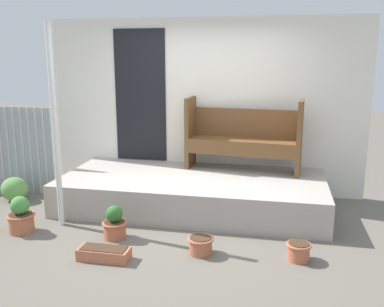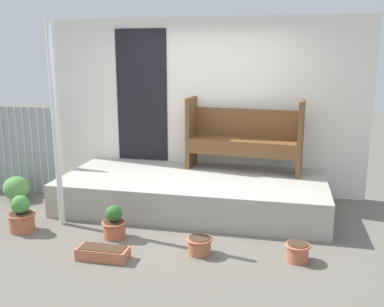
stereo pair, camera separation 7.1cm
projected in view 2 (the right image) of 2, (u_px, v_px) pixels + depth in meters
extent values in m
plane|color=#666056|center=(181.00, 230.00, 5.17)|extent=(24.00, 24.00, 0.00)
cube|color=#A8A399|center=(193.00, 192.00, 5.89)|extent=(3.56, 1.60, 0.44)
cube|color=white|center=(205.00, 107.00, 6.44)|extent=(4.76, 0.06, 2.60)
cube|color=black|center=(142.00, 96.00, 6.57)|extent=(0.80, 0.02, 2.00)
cylinder|color=#AAB0B5|center=(4.00, 149.00, 6.55)|extent=(0.04, 0.04, 1.32)
cylinder|color=#AAB0B5|center=(11.00, 149.00, 6.52)|extent=(0.04, 0.04, 1.32)
cylinder|color=#AAB0B5|center=(18.00, 150.00, 6.50)|extent=(0.04, 0.04, 1.32)
cylinder|color=#AAB0B5|center=(25.00, 150.00, 6.47)|extent=(0.04, 0.04, 1.32)
cylinder|color=#AAB0B5|center=(32.00, 150.00, 6.44)|extent=(0.04, 0.04, 1.32)
cylinder|color=#AAB0B5|center=(40.00, 151.00, 6.42)|extent=(0.04, 0.04, 1.32)
cylinder|color=#AAB0B5|center=(47.00, 151.00, 6.39)|extent=(0.04, 0.04, 1.32)
cylinder|color=#AAB0B5|center=(54.00, 152.00, 6.37)|extent=(0.04, 0.04, 1.32)
cylinder|color=silver|center=(55.00, 128.00, 5.08)|extent=(0.07, 0.07, 2.44)
cube|color=brown|center=(191.00, 132.00, 6.28)|extent=(0.10, 0.40, 1.03)
cube|color=brown|center=(300.00, 139.00, 5.81)|extent=(0.10, 0.40, 1.03)
cube|color=brown|center=(244.00, 141.00, 6.07)|extent=(1.54, 0.55, 0.04)
cube|color=brown|center=(241.00, 151.00, 5.92)|extent=(1.50, 0.18, 0.17)
cube|color=brown|center=(247.00, 123.00, 6.18)|extent=(1.50, 0.19, 0.41)
cylinder|color=#B26042|center=(22.00, 222.00, 5.12)|extent=(0.29, 0.29, 0.22)
torus|color=#B26042|center=(21.00, 214.00, 5.09)|extent=(0.33, 0.33, 0.02)
cylinder|color=#422D1E|center=(21.00, 213.00, 5.09)|extent=(0.27, 0.27, 0.01)
ellipsoid|color=#478C3D|center=(20.00, 205.00, 5.07)|extent=(0.22, 0.22, 0.22)
cylinder|color=#B26042|center=(114.00, 229.00, 4.93)|extent=(0.25, 0.25, 0.20)
torus|color=#B26042|center=(114.00, 222.00, 4.91)|extent=(0.29, 0.29, 0.02)
cylinder|color=#422D1E|center=(114.00, 221.00, 4.91)|extent=(0.23, 0.23, 0.01)
ellipsoid|color=#2D6628|center=(114.00, 214.00, 4.89)|extent=(0.19, 0.19, 0.19)
cylinder|color=#B26042|center=(199.00, 246.00, 4.53)|extent=(0.25, 0.25, 0.18)
torus|color=#B26042|center=(199.00, 239.00, 4.51)|extent=(0.28, 0.28, 0.02)
cylinder|color=#422D1E|center=(199.00, 238.00, 4.51)|extent=(0.23, 0.23, 0.01)
cylinder|color=#B26042|center=(297.00, 252.00, 4.38)|extent=(0.23, 0.23, 0.18)
torus|color=#B26042|center=(298.00, 245.00, 4.36)|extent=(0.26, 0.26, 0.02)
cylinder|color=#422D1E|center=(298.00, 244.00, 4.35)|extent=(0.21, 0.21, 0.01)
cube|color=#B76647|center=(103.00, 253.00, 4.42)|extent=(0.54, 0.21, 0.12)
cube|color=#422D1E|center=(103.00, 247.00, 4.41)|extent=(0.47, 0.18, 0.01)
ellipsoid|color=#599347|center=(17.00, 188.00, 6.20)|extent=(0.39, 0.35, 0.35)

